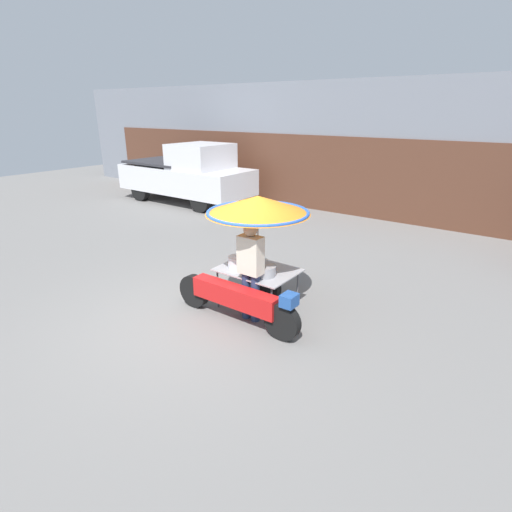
# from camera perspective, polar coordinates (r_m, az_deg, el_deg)

# --- Properties ---
(ground_plane) EXTENTS (36.00, 36.00, 0.00)m
(ground_plane) POSITION_cam_1_polar(r_m,az_deg,el_deg) (6.61, -8.41, -8.84)
(ground_plane) COLOR slate
(shopfront_building) EXTENTS (28.00, 2.06, 4.03)m
(shopfront_building) POSITION_cam_1_polar(r_m,az_deg,el_deg) (13.55, 18.80, 14.22)
(shopfront_building) COLOR gray
(shopfront_building) RESTS_ON ground
(vendor_motorcycle_cart) EXTENTS (2.34, 1.66, 1.93)m
(vendor_motorcycle_cart) POSITION_cam_1_polar(r_m,az_deg,el_deg) (6.30, -0.25, 3.90)
(vendor_motorcycle_cart) COLOR black
(vendor_motorcycle_cart) RESTS_ON ground
(vendor_person) EXTENTS (0.38, 0.22, 1.62)m
(vendor_person) POSITION_cam_1_polar(r_m,az_deg,el_deg) (6.15, -0.77, -1.56)
(vendor_person) COLOR navy
(vendor_person) RESTS_ON ground
(pickup_truck) EXTENTS (5.05, 1.99, 2.09)m
(pickup_truck) POSITION_cam_1_polar(r_m,az_deg,el_deg) (14.66, -9.68, 11.41)
(pickup_truck) COLOR black
(pickup_truck) RESTS_ON ground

